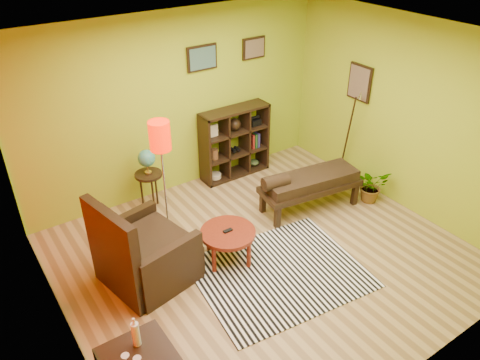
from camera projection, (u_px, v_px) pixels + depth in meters
ground at (264, 256)px, 6.21m from camera, size 5.00×5.00×0.00m
room_shell at (261, 135)px, 5.25m from camera, size 5.04×4.54×2.82m
zebra_rug at (280, 273)px, 5.92m from camera, size 2.21×1.85×0.01m
coffee_table at (228, 235)px, 5.99m from camera, size 0.71×0.71×0.46m
armchair at (143, 256)px, 5.66m from camera, size 1.17×1.16×1.21m
floor_lamp at (161, 148)px, 5.71m from camera, size 0.27×0.27×1.81m
globe_table at (147, 165)px, 6.81m from camera, size 0.40×0.40×0.99m
cube_shelf at (235, 142)px, 7.78m from camera, size 1.20×0.35×1.20m
bench at (308, 183)px, 6.94m from camera, size 1.61×0.77×0.72m
potted_plant at (371, 189)px, 7.27m from camera, size 0.58×0.63×0.42m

